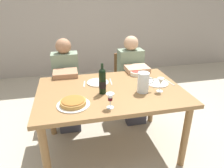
# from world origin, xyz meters

# --- Properties ---
(ground_plane) EXTENTS (8.00, 8.00, 0.00)m
(ground_plane) POSITION_xyz_m (0.00, 0.00, 0.00)
(ground_plane) COLOR #B2A893
(back_wall) EXTENTS (8.00, 0.10, 2.80)m
(back_wall) POSITION_xyz_m (0.00, 2.66, 1.40)
(back_wall) COLOR #A3998E
(back_wall) RESTS_ON ground
(dining_table) EXTENTS (1.50, 1.00, 0.76)m
(dining_table) POSITION_xyz_m (0.00, 0.00, 0.67)
(dining_table) COLOR olive
(dining_table) RESTS_ON ground
(wine_bottle) EXTENTS (0.07, 0.07, 0.31)m
(wine_bottle) POSITION_xyz_m (-0.10, -0.06, 0.89)
(wine_bottle) COLOR black
(wine_bottle) RESTS_ON dining_table
(water_pitcher) EXTENTS (0.17, 0.12, 0.21)m
(water_pitcher) POSITION_xyz_m (0.31, -0.12, 0.85)
(water_pitcher) COLOR silver
(water_pitcher) RESTS_ON dining_table
(baked_tart) EXTENTS (0.30, 0.30, 0.06)m
(baked_tart) POSITION_xyz_m (-0.39, -0.25, 0.79)
(baked_tart) COLOR silver
(baked_tart) RESTS_ON dining_table
(salad_bowl) EXTENTS (0.13, 0.13, 0.06)m
(salad_bowl) POSITION_xyz_m (0.38, 0.33, 0.79)
(salad_bowl) COLOR silver
(salad_bowl) RESTS_ON dining_table
(wine_glass_left_diner) EXTENTS (0.07, 0.07, 0.15)m
(wine_glass_left_diner) POSITION_xyz_m (0.48, -0.15, 0.86)
(wine_glass_left_diner) COLOR silver
(wine_glass_left_diner) RESTS_ON dining_table
(wine_glass_right_diner) EXTENTS (0.07, 0.07, 0.14)m
(wine_glass_right_diner) POSITION_xyz_m (-0.08, -0.36, 0.86)
(wine_glass_right_diner) COLOR silver
(wine_glass_right_diner) RESTS_ON dining_table
(dinner_plate_left_setting) EXTENTS (0.24, 0.24, 0.01)m
(dinner_plate_left_setting) POSITION_xyz_m (-0.10, 0.20, 0.77)
(dinner_plate_left_setting) COLOR silver
(dinner_plate_left_setting) RESTS_ON dining_table
(dinner_plate_right_setting) EXTENTS (0.24, 0.24, 0.01)m
(dinner_plate_right_setting) POSITION_xyz_m (0.54, 0.03, 0.77)
(dinner_plate_right_setting) COLOR white
(dinner_plate_right_setting) RESTS_ON dining_table
(fork_left_setting) EXTENTS (0.04, 0.16, 0.00)m
(fork_left_setting) POSITION_xyz_m (-0.25, 0.20, 0.76)
(fork_left_setting) COLOR silver
(fork_left_setting) RESTS_ON dining_table
(knife_left_setting) EXTENTS (0.03, 0.18, 0.00)m
(knife_left_setting) POSITION_xyz_m (0.05, 0.20, 0.76)
(knife_left_setting) COLOR silver
(knife_left_setting) RESTS_ON dining_table
(knife_right_setting) EXTENTS (0.03, 0.18, 0.00)m
(knife_right_setting) POSITION_xyz_m (0.69, 0.03, 0.76)
(knife_right_setting) COLOR silver
(knife_right_setting) RESTS_ON dining_table
(spoon_right_setting) EXTENTS (0.03, 0.16, 0.00)m
(spoon_right_setting) POSITION_xyz_m (0.39, 0.03, 0.76)
(spoon_right_setting) COLOR silver
(spoon_right_setting) RESTS_ON dining_table
(chair_left) EXTENTS (0.40, 0.40, 0.87)m
(chair_left) POSITION_xyz_m (-0.45, 0.90, 0.50)
(chair_left) COLOR brown
(chair_left) RESTS_ON ground
(diner_left) EXTENTS (0.34, 0.50, 1.16)m
(diner_left) POSITION_xyz_m (-0.45, 0.67, 0.62)
(diner_left) COLOR gray
(diner_left) RESTS_ON ground
(chair_right) EXTENTS (0.40, 0.40, 0.87)m
(chair_right) POSITION_xyz_m (0.45, 0.87, 0.50)
(chair_right) COLOR brown
(chair_right) RESTS_ON ground
(diner_right) EXTENTS (0.34, 0.50, 1.16)m
(diner_right) POSITION_xyz_m (0.45, 0.64, 0.62)
(diner_right) COLOR gray
(diner_right) RESTS_ON ground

